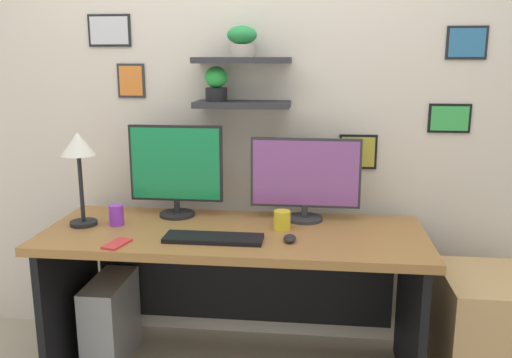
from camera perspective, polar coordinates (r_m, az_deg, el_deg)
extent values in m
cube|color=beige|center=(2.85, -1.13, 8.86)|extent=(4.40, 0.04, 2.70)
cube|color=#2D2D33|center=(2.73, -1.46, 7.93)|extent=(0.48, 0.20, 0.03)
cube|color=#2D2D33|center=(2.72, -1.49, 12.50)|extent=(0.48, 0.20, 0.03)
cylinder|color=black|center=(2.75, -4.23, 8.95)|extent=(0.11, 0.11, 0.07)
ellipsoid|color=green|center=(2.75, -4.26, 10.75)|extent=(0.11, 0.11, 0.11)
cylinder|color=#B2A899|center=(2.72, -1.49, 13.47)|extent=(0.12, 0.12, 0.06)
ellipsoid|color=#278B44|center=(2.72, -1.50, 15.05)|extent=(0.15, 0.15, 0.09)
cube|color=black|center=(2.84, 10.78, 2.87)|extent=(0.19, 0.02, 0.18)
cube|color=gold|center=(2.84, 10.79, 2.84)|extent=(0.17, 0.00, 0.16)
cube|color=black|center=(2.89, 21.47, 13.32)|extent=(0.20, 0.02, 0.16)
cube|color=teal|center=(2.88, 21.52, 13.33)|extent=(0.17, 0.00, 0.14)
cube|color=black|center=(2.89, 19.85, 6.09)|extent=(0.21, 0.02, 0.15)
cube|color=green|center=(2.88, 19.89, 6.06)|extent=(0.18, 0.00, 0.12)
cube|color=#2D2D33|center=(2.96, -13.10, 10.14)|extent=(0.15, 0.02, 0.18)
cube|color=orange|center=(2.96, -13.15, 10.13)|extent=(0.12, 0.00, 0.15)
cube|color=black|center=(3.00, -15.29, 14.97)|extent=(0.23, 0.02, 0.16)
cube|color=silver|center=(2.99, -15.35, 14.98)|extent=(0.20, 0.00, 0.14)
cube|color=#9E6B38|center=(2.54, -2.38, -5.94)|extent=(1.79, 0.68, 0.04)
cube|color=black|center=(2.92, -19.08, -12.01)|extent=(0.04, 0.62, 0.71)
cube|color=black|center=(2.70, 16.05, -13.93)|extent=(0.04, 0.62, 0.71)
cube|color=black|center=(2.94, -1.41, -10.35)|extent=(1.59, 0.02, 0.50)
cylinder|color=black|center=(2.79, -8.37, -3.72)|extent=(0.18, 0.18, 0.02)
cylinder|color=black|center=(2.78, -8.40, -2.82)|extent=(0.03, 0.03, 0.08)
cube|color=black|center=(2.74, -8.50, 1.66)|extent=(0.48, 0.02, 0.39)
cube|color=#198C4C|center=(2.73, -8.56, 1.61)|extent=(0.45, 0.00, 0.36)
cylinder|color=#2D2D33|center=(2.70, 5.17, -4.19)|extent=(0.18, 0.18, 0.02)
cylinder|color=#2D2D33|center=(2.69, 5.19, -3.39)|extent=(0.03, 0.03, 0.06)
cube|color=#2D2D33|center=(2.66, 5.28, 0.66)|extent=(0.54, 0.02, 0.35)
cube|color=#8C4C99|center=(2.64, 5.27, 0.60)|extent=(0.52, 0.00, 0.32)
cube|color=black|center=(2.41, -4.54, -6.29)|extent=(0.44, 0.14, 0.02)
ellipsoid|color=black|center=(2.39, 3.60, -6.30)|extent=(0.06, 0.09, 0.03)
cylinder|color=black|center=(2.74, -17.83, -4.47)|extent=(0.13, 0.13, 0.02)
cylinder|color=black|center=(2.70, -18.08, -0.98)|extent=(0.02, 0.02, 0.32)
cone|color=white|center=(2.66, -18.40, 3.56)|extent=(0.16, 0.16, 0.11)
cube|color=red|center=(2.42, -14.55, -6.68)|extent=(0.10, 0.15, 0.01)
cylinder|color=yellow|center=(2.54, 2.78, -4.37)|extent=(0.08, 0.08, 0.09)
cylinder|color=purple|center=(2.69, -14.61, -3.74)|extent=(0.07, 0.07, 0.10)
cube|color=tan|center=(2.83, 23.40, -14.84)|extent=(0.44, 0.50, 0.57)
cube|color=#99999E|center=(2.96, -15.15, -14.27)|extent=(0.18, 0.40, 0.44)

